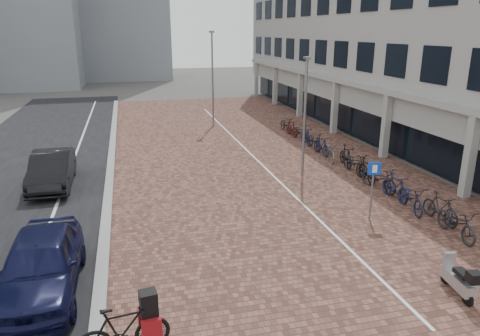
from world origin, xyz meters
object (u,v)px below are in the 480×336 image
object	(u,v)px
car_navy	(41,264)
parking_sign	(373,183)
car_dark	(52,170)
hero_bike	(123,330)
scooter_front	(458,278)

from	to	relation	value
car_navy	parking_sign	bearing A→B (deg)	10.86
car_dark	parking_sign	xyz separation A→B (m)	(11.36, -6.60, 0.67)
car_navy	hero_bike	distance (m)	3.55
parking_sign	car_dark	bearing A→B (deg)	165.50
parking_sign	hero_bike	bearing A→B (deg)	-134.09
car_dark	parking_sign	world-z (taller)	parking_sign
car_navy	parking_sign	distance (m)	10.66
hero_bike	parking_sign	xyz separation A→B (m)	(8.45, 4.93, 0.80)
car_navy	car_dark	xyz separation A→B (m)	(-0.91, 8.61, -0.04)
car_navy	scooter_front	bearing A→B (deg)	-14.93
car_navy	car_dark	bearing A→B (deg)	96.06
hero_bike	scooter_front	distance (m)	8.20
car_dark	car_navy	bearing A→B (deg)	-84.65
car_dark	hero_bike	distance (m)	11.89
car_dark	parking_sign	bearing A→B (deg)	-30.87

